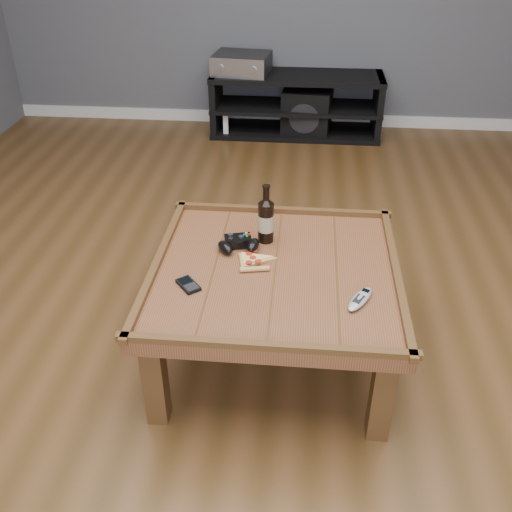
# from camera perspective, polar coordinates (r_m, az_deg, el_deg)

# --- Properties ---
(ground) EXTENTS (6.00, 6.00, 0.00)m
(ground) POSITION_cam_1_polar(r_m,az_deg,el_deg) (2.60, 1.76, -9.52)
(ground) COLOR #452D13
(ground) RESTS_ON ground
(baseboard) EXTENTS (5.00, 0.02, 0.10)m
(baseboard) POSITION_cam_1_polar(r_m,az_deg,el_deg) (5.20, 4.04, 13.56)
(baseboard) COLOR silver
(baseboard) RESTS_ON ground
(coffee_table) EXTENTS (1.03, 1.03, 0.48)m
(coffee_table) POSITION_cam_1_polar(r_m,az_deg,el_deg) (2.36, 1.92, -2.46)
(coffee_table) COLOR #552E18
(coffee_table) RESTS_ON ground
(media_console) EXTENTS (1.40, 0.45, 0.50)m
(media_console) POSITION_cam_1_polar(r_m,az_deg,el_deg) (4.91, 4.03, 14.81)
(media_console) COLOR black
(media_console) RESTS_ON ground
(beer_bottle) EXTENTS (0.07, 0.07, 0.27)m
(beer_bottle) POSITION_cam_1_polar(r_m,az_deg,el_deg) (2.46, 1.00, 3.71)
(beer_bottle) COLOR black
(beer_bottle) RESTS_ON coffee_table
(game_controller) EXTENTS (0.20, 0.16, 0.05)m
(game_controller) POSITION_cam_1_polar(r_m,az_deg,el_deg) (2.44, -1.75, 1.23)
(game_controller) COLOR black
(game_controller) RESTS_ON coffee_table
(pizza_slice) EXTENTS (0.17, 0.23, 0.02)m
(pizza_slice) POSITION_cam_1_polar(r_m,az_deg,el_deg) (2.36, -0.30, -0.46)
(pizza_slice) COLOR tan
(pizza_slice) RESTS_ON coffee_table
(smartphone) EXTENTS (0.11, 0.12, 0.01)m
(smartphone) POSITION_cam_1_polar(r_m,az_deg,el_deg) (2.23, -6.79, -2.88)
(smartphone) COLOR black
(smartphone) RESTS_ON coffee_table
(remote_control) EXTENTS (0.13, 0.18, 0.02)m
(remote_control) POSITION_cam_1_polar(r_m,az_deg,el_deg) (2.17, 10.37, -4.26)
(remote_control) COLOR #A0A5AE
(remote_control) RESTS_ON coffee_table
(av_receiver) EXTENTS (0.48, 0.41, 0.15)m
(av_receiver) POSITION_cam_1_polar(r_m,az_deg,el_deg) (4.85, -1.44, 18.69)
(av_receiver) COLOR black
(av_receiver) RESTS_ON media_console
(subwoofer) EXTENTS (0.43, 0.43, 0.39)m
(subwoofer) POSITION_cam_1_polar(r_m,az_deg,el_deg) (4.94, 5.13, 14.22)
(subwoofer) COLOR black
(subwoofer) RESTS_ON ground
(game_console) EXTENTS (0.11, 0.17, 0.20)m
(game_console) POSITION_cam_1_polar(r_m,az_deg,el_deg) (4.91, -3.02, 12.96)
(game_console) COLOR slate
(game_console) RESTS_ON ground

